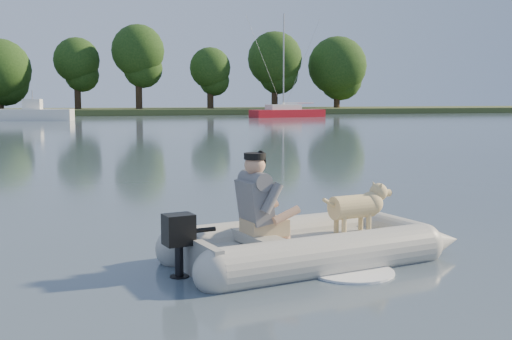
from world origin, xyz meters
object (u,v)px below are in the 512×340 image
object	(u,v)px
man	(256,198)
motorboat	(36,106)
dinghy	(311,210)
dog	(353,211)
sailboat	(287,113)

from	to	relation	value
man	motorboat	size ratio (longest dim) A/B	0.18
dinghy	dog	world-z (taller)	dinghy
dog	motorboat	bearing A→B (deg)	85.78
dog	sailboat	xyz separation A→B (m)	(15.23, 48.70, -0.10)
dinghy	dog	distance (m)	0.65
man	sailboat	world-z (taller)	sailboat
motorboat	sailboat	xyz separation A→B (m)	(21.63, 2.28, -0.71)
man	sailboat	size ratio (longest dim) A/B	0.11
dinghy	motorboat	bearing A→B (deg)	85.00
dinghy	man	distance (m)	0.72
dinghy	dog	size ratio (longest dim) A/B	5.07
dog	motorboat	size ratio (longest dim) A/B	0.16
dinghy	sailboat	xyz separation A→B (m)	(15.85, 48.89, -0.17)
man	motorboat	distance (m)	46.98
man	sailboat	xyz separation A→B (m)	(16.54, 48.98, -0.36)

